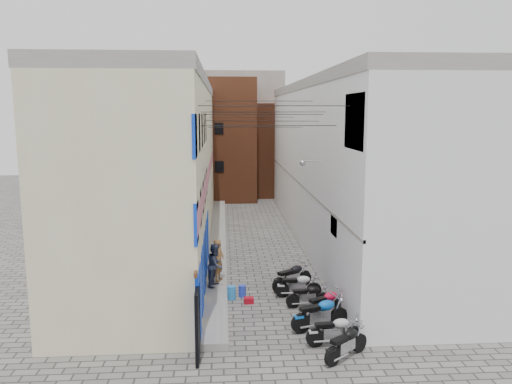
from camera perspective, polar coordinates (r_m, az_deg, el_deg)
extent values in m
plane|color=#5E5B59|center=(16.26, 2.79, -17.56)|extent=(90.00, 90.00, 0.00)
cube|color=gray|center=(28.35, -4.38, -5.55)|extent=(0.90, 26.00, 0.25)
cube|color=beige|center=(27.79, -10.58, 2.68)|extent=(5.00, 26.00, 8.50)
cube|color=#C66F7E|center=(27.64, -5.49, 2.24)|extent=(0.10, 26.00, 0.80)
cube|color=#0D34C3|center=(20.25, -6.00, -8.15)|extent=(0.12, 10.20, 2.40)
cube|color=#0D34C3|center=(19.45, -6.25, 3.18)|extent=(0.10, 10.20, 4.00)
cube|color=gray|center=(27.66, -10.86, 11.99)|extent=(5.10, 26.00, 0.50)
cube|color=black|center=(15.36, -6.70, -14.75)|extent=(0.10, 1.20, 2.20)
cube|color=white|center=(28.40, 9.90, 2.84)|extent=(5.00, 26.00, 8.50)
cube|color=#0D34C3|center=(16.49, 11.30, 7.91)|extent=(0.10, 2.40, 1.80)
cube|color=white|center=(19.40, 9.05, -3.79)|extent=(0.08, 1.00, 0.70)
cylinder|color=#B2B2B7|center=(21.87, 6.40, 3.57)|extent=(0.80, 0.06, 0.06)
sphere|color=#B2B2B7|center=(21.82, 5.36, 3.31)|extent=(0.28, 0.28, 0.28)
cube|color=gray|center=(28.27, 10.16, 11.94)|extent=(5.10, 26.00, 0.50)
cube|color=gray|center=(28.03, 4.96, 1.11)|extent=(0.10, 26.00, 0.12)
cube|color=brown|center=(42.49, -4.21, 6.02)|extent=(6.00, 6.00, 10.00)
cube|color=brown|center=(44.80, 2.25, 4.92)|extent=(5.00, 6.00, 8.00)
cube|color=gray|center=(48.49, -1.80, 7.02)|extent=(8.00, 5.00, 11.00)
cube|color=black|center=(40.13, -1.32, 0.40)|extent=(2.00, 0.30, 2.40)
cylinder|color=black|center=(16.52, 2.19, 9.82)|extent=(5.20, 0.02, 0.02)
cylinder|color=black|center=(18.51, 1.53, 7.58)|extent=(5.20, 0.02, 0.02)
cylinder|color=black|center=(21.00, 0.89, 8.86)|extent=(5.20, 0.02, 0.02)
cylinder|color=black|center=(23.49, 0.39, 10.36)|extent=(5.20, 0.02, 0.02)
cylinder|color=black|center=(26.49, -0.09, 7.41)|extent=(5.20, 0.02, 0.02)
cylinder|color=black|center=(29.48, -0.48, 8.56)|extent=(5.20, 0.02, 0.02)
cylinder|color=black|center=(19.50, 1.26, 9.13)|extent=(5.65, 2.07, 0.02)
cylinder|color=black|center=(22.49, 0.57, 8.12)|extent=(5.80, 1.58, 0.02)
imported|color=brown|center=(21.23, -4.28, -7.77)|extent=(0.61, 0.75, 1.77)
imported|color=#353C50|center=(20.61, -4.64, -8.30)|extent=(0.90, 1.02, 1.77)
cylinder|color=#2B89D9|center=(20.05, -2.82, -11.42)|extent=(0.43, 0.43, 0.53)
cylinder|color=blue|center=(20.32, -1.58, -11.23)|extent=(0.32, 0.32, 0.46)
cube|color=#9F0B19|center=(19.68, -0.83, -12.28)|extent=(0.38, 0.30, 0.23)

